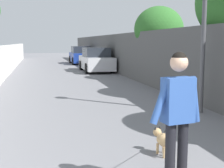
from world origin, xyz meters
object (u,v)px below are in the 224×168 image
Objects in this scene: tree_right_far at (159,29)px; car_far at (81,56)px; dog at (163,139)px; person_skateboarder at (178,109)px; car_near at (96,60)px.

car_far is (12.86, 2.10, -1.80)m from tree_right_far.
car_far is at bearing -4.18° from dog.
tree_right_far is at bearing -20.72° from person_skateboarder.
car_far is at bearing 0.00° from car_near.
tree_right_far is 2.13× the size of person_skateboarder.
tree_right_far is 11.66m from person_skateboarder.
tree_right_far is at bearing -21.35° from dog.
tree_right_far is at bearing -170.73° from car_far.
car_far is (23.68, -2.00, -0.37)m from person_skateboarder.
tree_right_far reaches higher than car_far.
person_skateboarder reaches higher than dog.
person_skateboarder is 0.40× the size of car_near.
car_near is at bearing -6.97° from person_skateboarder.
person_skateboarder is at bearing 175.18° from car_far.
tree_right_far reaches higher than person_skateboarder.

